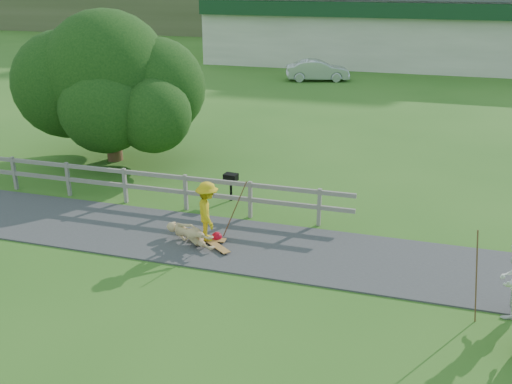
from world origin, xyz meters
The scene contains 14 objects.
ground centered at (0.00, 0.00, 0.00)m, with size 260.00×260.00×0.00m, color #2E601B.
path centered at (0.00, 1.50, 0.02)m, with size 34.00×3.00×0.04m, color #353537.
fence centered at (-4.62, 3.30, 0.72)m, with size 15.05×0.10×1.10m.
strip_mall centered at (4.00, 34.94, 2.58)m, with size 32.50×10.75×5.10m.
skater_rider centered at (-0.57, 1.40, 0.79)m, with size 1.02×0.59×1.58m, color gold.
skater_fallen centered at (-0.97, 1.17, 0.29)m, with size 1.60×0.38×0.59m, color tan.
car_silver centered at (-2.33, 25.61, 0.66)m, with size 1.41×4.04×1.33m, color #B8BBC1.
tree centered at (-6.47, 6.98, 2.22)m, with size 7.39×7.39×4.43m, color #11330E, non-canonical shape.
bbq centered at (-0.95, 4.37, 0.44)m, with size 0.40×0.31×0.88m, color black, non-canonical shape.
longboard_rider centered at (-0.57, 1.40, 0.05)m, with size 0.92×0.23×0.10m, color olive, non-canonical shape.
longboard_fallen centered at (-0.17, 1.07, 0.05)m, with size 0.85×0.21×0.09m, color olive, non-canonical shape.
helmet centered at (-0.37, 1.52, 0.14)m, with size 0.27×0.27×0.27m, color #B4061A.
pole_rider centered at (0.03, 1.80, 0.90)m, with size 0.03×0.03×1.80m, color brown.
pole_spec_left centered at (5.83, -0.43, 1.02)m, with size 0.03×0.03×2.03m, color brown.
Camera 1 is at (4.48, -11.14, 6.66)m, focal length 40.00 mm.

